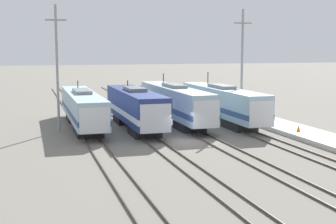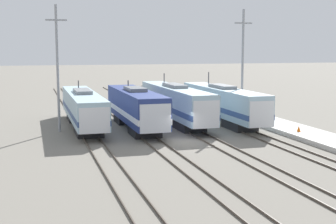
{
  "view_description": "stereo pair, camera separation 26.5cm",
  "coord_description": "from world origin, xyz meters",
  "px_view_note": "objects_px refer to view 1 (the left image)",
  "views": [
    {
      "loc": [
        -12.98,
        -38.71,
        8.23
      ],
      "look_at": [
        -0.72,
        2.19,
        2.42
      ],
      "focal_mm": 50.0,
      "sensor_mm": 36.0,
      "label": 1
    },
    {
      "loc": [
        -12.73,
        -38.79,
        8.23
      ],
      "look_at": [
        -0.72,
        2.19,
        2.42
      ],
      "focal_mm": 50.0,
      "sensor_mm": 36.0,
      "label": 2
    }
  ],
  "objects_px": {
    "catenary_tower_left": "(57,66)",
    "traffic_cone": "(298,128)",
    "locomotive_far_left": "(83,108)",
    "locomotive_center_right": "(175,103)",
    "locomotive_center_left": "(136,108)",
    "locomotive_far_right": "(223,104)",
    "catenary_tower_right": "(242,64)"
  },
  "relations": [
    {
      "from": "locomotive_center_left",
      "to": "traffic_cone",
      "type": "relative_size",
      "value": 27.98
    },
    {
      "from": "traffic_cone",
      "to": "locomotive_center_right",
      "type": "bearing_deg",
      "value": 130.08
    },
    {
      "from": "locomotive_far_left",
      "to": "traffic_cone",
      "type": "relative_size",
      "value": 32.43
    },
    {
      "from": "locomotive_far_left",
      "to": "traffic_cone",
      "type": "xyz_separation_m",
      "value": [
        19.08,
        -10.3,
        -1.36
      ]
    },
    {
      "from": "catenary_tower_left",
      "to": "traffic_cone",
      "type": "distance_m",
      "value": 24.1
    },
    {
      "from": "traffic_cone",
      "to": "catenary_tower_right",
      "type": "bearing_deg",
      "value": 101.53
    },
    {
      "from": "catenary_tower_right",
      "to": "traffic_cone",
      "type": "height_order",
      "value": "catenary_tower_right"
    },
    {
      "from": "locomotive_far_left",
      "to": "catenary_tower_left",
      "type": "relative_size",
      "value": 1.52
    },
    {
      "from": "locomotive_center_right",
      "to": "catenary_tower_left",
      "type": "distance_m",
      "value": 13.57
    },
    {
      "from": "catenary_tower_left",
      "to": "traffic_cone",
      "type": "xyz_separation_m",
      "value": [
        21.66,
        -8.82,
        -5.82
      ]
    },
    {
      "from": "locomotive_far_right",
      "to": "traffic_cone",
      "type": "relative_size",
      "value": 32.44
    },
    {
      "from": "locomotive_center_right",
      "to": "locomotive_far_right",
      "type": "relative_size",
      "value": 1.04
    },
    {
      "from": "locomotive_far_right",
      "to": "traffic_cone",
      "type": "height_order",
      "value": "locomotive_far_right"
    },
    {
      "from": "locomotive_center_right",
      "to": "locomotive_center_left",
      "type": "bearing_deg",
      "value": -152.26
    },
    {
      "from": "locomotive_center_right",
      "to": "catenary_tower_left",
      "type": "height_order",
      "value": "catenary_tower_left"
    },
    {
      "from": "locomotive_far_left",
      "to": "locomotive_far_right",
      "type": "bearing_deg",
      "value": -4.32
    },
    {
      "from": "locomotive_center_left",
      "to": "locomotive_center_right",
      "type": "height_order",
      "value": "locomotive_center_right"
    },
    {
      "from": "catenary_tower_right",
      "to": "locomotive_far_left",
      "type": "bearing_deg",
      "value": 175.11
    },
    {
      "from": "locomotive_center_right",
      "to": "locomotive_far_right",
      "type": "height_order",
      "value": "locomotive_far_right"
    },
    {
      "from": "locomotive_center_left",
      "to": "locomotive_center_right",
      "type": "distance_m",
      "value": 5.75
    },
    {
      "from": "locomotive_far_left",
      "to": "locomotive_center_left",
      "type": "bearing_deg",
      "value": -25.12
    },
    {
      "from": "locomotive_far_left",
      "to": "locomotive_center_right",
      "type": "bearing_deg",
      "value": 1.64
    },
    {
      "from": "locomotive_center_left",
      "to": "locomotive_far_left",
      "type": "bearing_deg",
      "value": 154.88
    },
    {
      "from": "catenary_tower_left",
      "to": "traffic_cone",
      "type": "relative_size",
      "value": 21.32
    },
    {
      "from": "traffic_cone",
      "to": "catenary_tower_left",
      "type": "bearing_deg",
      "value": 157.85
    },
    {
      "from": "locomotive_far_left",
      "to": "locomotive_center_right",
      "type": "height_order",
      "value": "locomotive_center_right"
    },
    {
      "from": "locomotive_far_left",
      "to": "catenary_tower_left",
      "type": "height_order",
      "value": "catenary_tower_left"
    },
    {
      "from": "catenary_tower_left",
      "to": "catenary_tower_right",
      "type": "height_order",
      "value": "same"
    },
    {
      "from": "locomotive_far_left",
      "to": "traffic_cone",
      "type": "height_order",
      "value": "locomotive_far_left"
    },
    {
      "from": "locomotive_far_left",
      "to": "locomotive_center_right",
      "type": "distance_m",
      "value": 10.18
    },
    {
      "from": "locomotive_far_left",
      "to": "catenary_tower_left",
      "type": "xyz_separation_m",
      "value": [
        -2.57,
        -1.48,
        4.46
      ]
    },
    {
      "from": "locomotive_far_left",
      "to": "locomotive_far_right",
      "type": "relative_size",
      "value": 1.0
    }
  ]
}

